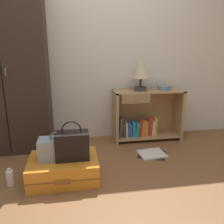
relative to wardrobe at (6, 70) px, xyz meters
The scene contains 11 objects.
ground_plane 1.95m from the wardrobe, 47.17° to the right, with size 9.00×9.00×0.00m, color brown.
back_wall 1.18m from the wardrobe, 14.80° to the left, with size 6.40×0.10×2.60m, color silver.
wardrobe is the anchor object (origin of this frame).
bookshelf 1.93m from the wardrobe, ahead, with size 0.98×0.35×0.73m.
table_lamp 1.72m from the wardrobe, ahead, with size 0.27×0.27×0.44m.
bowl 2.09m from the wardrobe, ahead, with size 0.19×0.19×0.06m, color slate.
suitcase_large 1.43m from the wardrobe, 52.24° to the right, with size 0.70×0.53×0.23m.
train_case 1.25m from the wardrobe, 54.69° to the right, with size 0.34×0.21×0.28m.
handbag 1.34m from the wardrobe, 48.93° to the right, with size 0.33×0.19×0.40m.
bottle 1.32m from the wardrobe, 80.85° to the right, with size 0.07×0.07×0.18m.
open_book_on_floor 2.08m from the wardrobe, 15.33° to the right, with size 0.42×0.40×0.02m.
Camera 1 is at (-0.31, -1.88, 1.34)m, focal length 37.79 mm.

